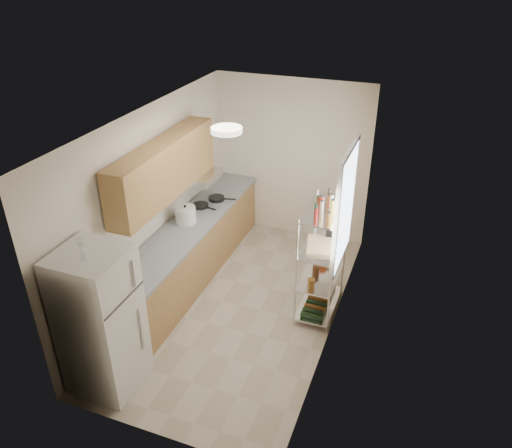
{
  "coord_description": "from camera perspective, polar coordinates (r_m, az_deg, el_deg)",
  "views": [
    {
      "loc": [
        2.08,
        -4.98,
        4.27
      ],
      "look_at": [
        0.13,
        0.25,
        1.16
      ],
      "focal_mm": 35.0,
      "sensor_mm": 36.0,
      "label": 1
    }
  ],
  "objects": [
    {
      "name": "upper_cabinets",
      "position": [
        6.46,
        -10.42,
        6.21
      ],
      "size": [
        0.33,
        2.2,
        0.72
      ],
      "primitive_type": "cube",
      "color": "#B18A4B",
      "rests_on": "room"
    },
    {
      "name": "frying_pan_small",
      "position": [
        7.61,
        -4.54,
        2.94
      ],
      "size": [
        0.3,
        0.3,
        0.05
      ],
      "primitive_type": "cylinder",
      "rotation": [
        0.0,
        0.0,
        0.24
      ],
      "color": "black",
      "rests_on": "counter_run"
    },
    {
      "name": "range_hood",
      "position": [
        7.24,
        -6.61,
        5.45
      ],
      "size": [
        0.5,
        0.6,
        0.12
      ],
      "primitive_type": "cube",
      "color": "#B7BABC",
      "rests_on": "room"
    },
    {
      "name": "frying_pan_large",
      "position": [
        7.43,
        -6.37,
        2.12
      ],
      "size": [
        0.28,
        0.28,
        0.04
      ],
      "primitive_type": "cylinder",
      "rotation": [
        0.0,
        0.0,
        -0.2
      ],
      "color": "black",
      "rests_on": "counter_run"
    },
    {
      "name": "room",
      "position": [
        6.16,
        -1.93,
        0.26
      ],
      "size": [
        2.52,
        4.42,
        2.62
      ],
      "color": "#B5A693",
      "rests_on": "ground"
    },
    {
      "name": "cutting_board",
      "position": [
        6.25,
        7.54,
        -2.45
      ],
      "size": [
        0.46,
        0.54,
        0.03
      ],
      "primitive_type": "cube",
      "rotation": [
        0.0,
        0.0,
        0.22
      ],
      "color": "tan",
      "rests_on": "bakers_rack"
    },
    {
      "name": "wine_glass_b",
      "position": [
        5.02,
        -19.34,
        -2.53
      ],
      "size": [
        0.07,
        0.07,
        0.19
      ],
      "primitive_type": null,
      "color": "silver",
      "rests_on": "refrigerator"
    },
    {
      "name": "ceiling_dome",
      "position": [
        5.4,
        -3.38,
        10.69
      ],
      "size": [
        0.34,
        0.34,
        0.05
      ],
      "primitive_type": "cylinder",
      "color": "white",
      "rests_on": "room"
    },
    {
      "name": "rice_cooker",
      "position": [
        6.99,
        -8.06,
        1.06
      ],
      "size": [
        0.29,
        0.29,
        0.23
      ],
      "primitive_type": "cylinder",
      "color": "silver",
      "rests_on": "counter_run"
    },
    {
      "name": "espresso_machine",
      "position": [
        6.45,
        8.9,
        -0.13
      ],
      "size": [
        0.19,
        0.27,
        0.29
      ],
      "primitive_type": "cube",
      "rotation": [
        0.0,
        0.0,
        0.12
      ],
      "color": "black",
      "rests_on": "bakers_rack"
    },
    {
      "name": "storage_bag",
      "position": [
        6.77,
        7.75,
        -3.59
      ],
      "size": [
        0.1,
        0.14,
        0.16
      ],
      "primitive_type": "cube",
      "rotation": [
        0.0,
        0.0,
        0.02
      ],
      "color": "#B73C16",
      "rests_on": "bakers_rack"
    },
    {
      "name": "bakers_rack",
      "position": [
        6.24,
        7.71,
        -1.62
      ],
      "size": [
        0.45,
        0.9,
        1.73
      ],
      "color": "silver",
      "rests_on": "ground"
    },
    {
      "name": "refrigerator",
      "position": [
        5.57,
        -17.33,
        -10.53
      ],
      "size": [
        0.69,
        0.69,
        1.68
      ],
      "primitive_type": "cube",
      "color": "silver",
      "rests_on": "ground"
    },
    {
      "name": "counter_run",
      "position": [
        7.27,
        -7.23,
        -2.81
      ],
      "size": [
        0.63,
        3.51,
        0.9
      ],
      "color": "#B18A4B",
      "rests_on": "ground"
    },
    {
      "name": "window",
      "position": [
        6.04,
        10.13,
        1.86
      ],
      "size": [
        0.06,
        1.0,
        1.46
      ],
      "primitive_type": "cube",
      "color": "white",
      "rests_on": "room"
    },
    {
      "name": "wine_glass_a",
      "position": [
        4.96,
        -19.33,
        -2.86
      ],
      "size": [
        0.07,
        0.07,
        0.2
      ],
      "primitive_type": null,
      "color": "silver",
      "rests_on": "refrigerator"
    }
  ]
}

